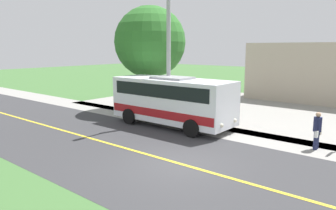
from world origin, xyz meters
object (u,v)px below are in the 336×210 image
at_px(shuttle_bus_front, 172,99).
at_px(pedestrian_with_bags, 317,130).
at_px(tree_curbside, 150,42).
at_px(street_light_pole, 167,50).

bearing_deg(shuttle_bus_front, pedestrian_with_bags, 95.01).
bearing_deg(pedestrian_with_bags, shuttle_bus_front, -84.99).
distance_m(shuttle_bus_front, tree_curbside, 6.05).
bearing_deg(shuttle_bus_front, tree_curbside, -124.05).
height_order(pedestrian_with_bags, tree_curbside, tree_curbside).
xyz_separation_m(pedestrian_with_bags, street_light_pole, (0.31, -8.13, 3.36)).
distance_m(street_light_pole, tree_curbside, 4.43).
bearing_deg(shuttle_bus_front, street_light_pole, -118.04).
bearing_deg(pedestrian_with_bags, street_light_pole, -87.82).
xyz_separation_m(street_light_pole, tree_curbside, (-2.53, -3.60, 0.50)).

